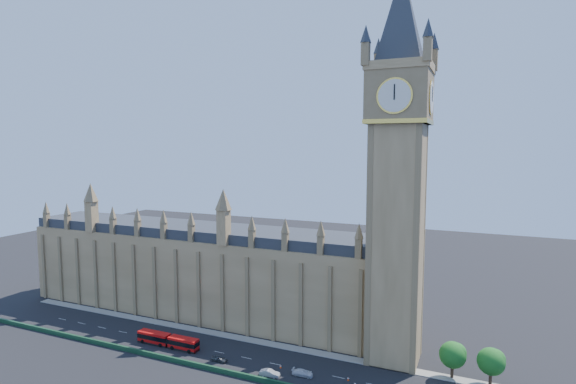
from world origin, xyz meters
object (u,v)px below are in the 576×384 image
at_px(car_white, 303,373).
at_px(car_grey, 219,359).
at_px(red_bus, 168,340).
at_px(car_silver, 270,373).

bearing_deg(car_white, car_grey, 89.76).
bearing_deg(red_bus, car_silver, -6.64).
relative_size(car_silver, car_white, 0.94).
bearing_deg(car_silver, red_bus, 77.43).
bearing_deg(car_silver, car_white, -71.18).
xyz_separation_m(red_bus, car_grey, (17.11, -1.87, -0.94)).
distance_m(car_silver, car_white, 7.61).
distance_m(red_bus, car_silver, 31.82).
distance_m(red_bus, car_white, 38.52).
height_order(car_grey, car_white, car_white).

